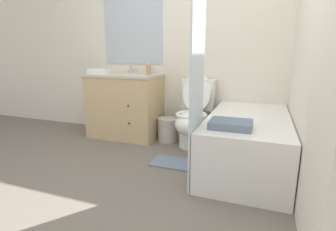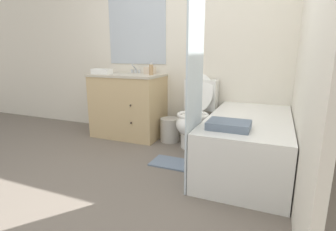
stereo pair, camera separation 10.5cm
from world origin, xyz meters
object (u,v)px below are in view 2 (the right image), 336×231
at_px(vanity_cabinet, 129,104).
at_px(tissue_box, 150,70).
at_px(hand_towel_folded, 102,71).
at_px(toilet, 195,117).
at_px(bath_mat, 177,164).
at_px(bathtub, 248,142).
at_px(soap_dispenser, 151,69).
at_px(wastebasket, 170,130).
at_px(bath_towel_folded, 229,125).
at_px(sink_faucet, 135,70).

distance_m(vanity_cabinet, tissue_box, 0.54).
bearing_deg(hand_towel_folded, tissue_box, 27.07).
distance_m(toilet, bath_mat, 0.69).
distance_m(toilet, bathtub, 0.76).
height_order(toilet, soap_dispenser, soap_dispenser).
relative_size(wastebasket, soap_dispenser, 1.89).
bearing_deg(vanity_cabinet, bath_mat, -34.88).
distance_m(soap_dispenser, bath_towel_folded, 1.48).
height_order(wastebasket, hand_towel_folded, hand_towel_folded).
height_order(bathtub, bath_towel_folded, bath_towel_folded).
bearing_deg(bath_towel_folded, wastebasket, 134.41).
bearing_deg(wastebasket, bath_towel_folded, -45.59).
xyz_separation_m(soap_dispenser, bath_towel_folded, (1.13, -0.89, -0.36)).
xyz_separation_m(sink_faucet, soap_dispenser, (0.36, -0.24, 0.03)).
bearing_deg(soap_dispenser, bathtub, -18.90).
height_order(vanity_cabinet, hand_towel_folded, hand_towel_folded).
bearing_deg(sink_faucet, tissue_box, -16.32).
height_order(hand_towel_folded, bath_towel_folded, hand_towel_folded).
height_order(vanity_cabinet, sink_faucet, sink_faucet).
bearing_deg(sink_faucet, wastebasket, -20.23).
distance_m(vanity_cabinet, toilet, 0.96).
height_order(vanity_cabinet, wastebasket, vanity_cabinet).
height_order(wastebasket, tissue_box, tissue_box).
relative_size(soap_dispenser, bath_towel_folded, 0.47).
relative_size(bathtub, bath_towel_folded, 4.38).
xyz_separation_m(wastebasket, bath_towel_folded, (0.88, -0.90, 0.39)).
distance_m(vanity_cabinet, sink_faucet, 0.49).
distance_m(wastebasket, tissue_box, 0.82).
xyz_separation_m(soap_dispenser, bath_mat, (0.59, -0.63, -0.90)).
bearing_deg(toilet, bath_mat, -90.38).
distance_m(tissue_box, bath_towel_folded, 1.65).
bearing_deg(bathtub, tissue_box, 156.41).
height_order(tissue_box, soap_dispenser, soap_dispenser).
xyz_separation_m(tissue_box, bath_mat, (0.69, -0.79, -0.87)).
bearing_deg(bath_mat, toilet, 89.62).
distance_m(bathtub, soap_dispenser, 1.47).
bearing_deg(toilet, bathtub, -31.01).
bearing_deg(sink_faucet, toilet, -15.90).
relative_size(bath_towel_folded, bath_mat, 0.64).
bearing_deg(bath_mat, hand_towel_folded, 157.58).
xyz_separation_m(vanity_cabinet, wastebasket, (0.60, -0.01, -0.28)).
xyz_separation_m(hand_towel_folded, bath_towel_folded, (1.78, -0.76, -0.33)).
distance_m(soap_dispenser, bath_mat, 1.25).
height_order(vanity_cabinet, tissue_box, tissue_box).
bearing_deg(hand_towel_folded, bathtub, -9.10).
bearing_deg(bath_towel_folded, bathtub, 75.69).
xyz_separation_m(vanity_cabinet, tissue_box, (0.26, 0.13, 0.45)).
bearing_deg(vanity_cabinet, hand_towel_folded, -152.73).
distance_m(toilet, soap_dispenser, 0.81).
bearing_deg(sink_faucet, soap_dispenser, -33.40).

